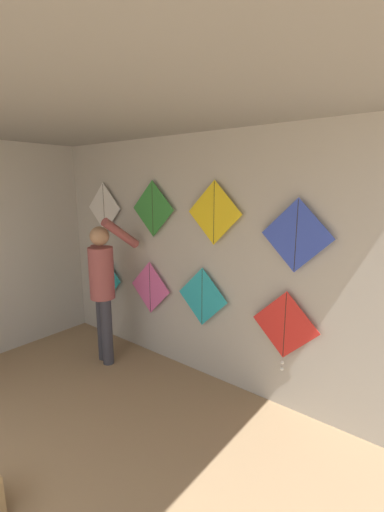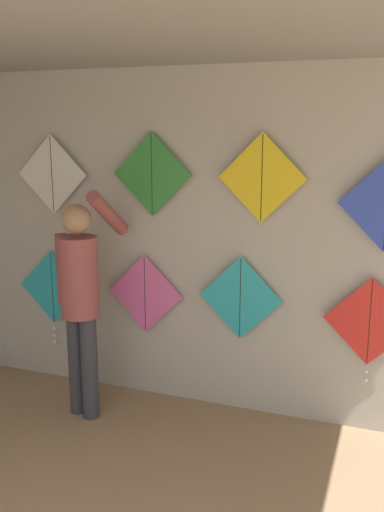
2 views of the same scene
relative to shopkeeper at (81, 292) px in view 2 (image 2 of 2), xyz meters
The scene contains 10 objects.
back_panel 1.07m from the shopkeeper, 34.36° to the left, with size 5.04×0.06×2.80m, color #BCB7AD.
ceiling_slab 2.38m from the shopkeeper, 58.37° to the right, with size 5.04×4.60×0.04m, color gray.
shopkeeper is the anchor object (origin of this frame).
kite_0 0.79m from the shopkeeper, 141.12° to the left, with size 0.69×0.04×0.90m.
kite_1 0.60m from the shopkeeper, 55.08° to the left, with size 0.69×0.01×0.69m.
kite_2 1.28m from the shopkeeper, 22.18° to the left, with size 0.69×0.01×0.69m.
kite_3 2.24m from the shopkeeper, 12.42° to the left, with size 0.69×0.04×0.83m.
kite_4 1.13m from the shopkeeper, 137.93° to the left, with size 0.69×0.01×0.69m.
kite_5 1.10m from the shopkeeper, 49.00° to the left, with size 0.69×0.01×0.69m.
kite_6 1.68m from the shopkeeper, 19.89° to the left, with size 0.69×0.01×0.69m.
Camera 2 is at (1.52, -0.50, 2.35)m, focal length 40.00 mm.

